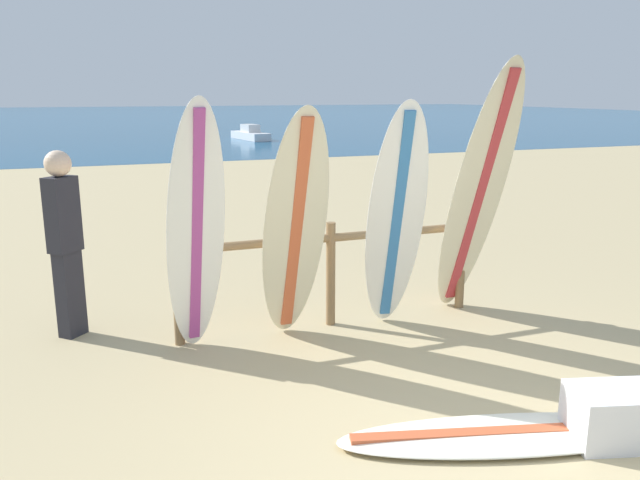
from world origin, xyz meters
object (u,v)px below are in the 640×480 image
at_px(cooler_box, 617,416).
at_px(beachgoer_standing, 65,236).
at_px(surfboard_rack, 331,258).
at_px(surfboard_leaning_left, 295,228).
at_px(small_boat_offshore, 250,134).
at_px(surfboard_leaning_far_left, 196,230).
at_px(surfboard_leaning_center, 478,193).
at_px(surfboard_leaning_center_left, 396,220).
at_px(surfboard_lying_on_sand, 510,435).

bearing_deg(cooler_box, beachgoer_standing, 151.92).
bearing_deg(surfboard_rack, surfboard_leaning_left, -143.91).
bearing_deg(small_boat_offshore, surfboard_leaning_left, -103.18).
xyz_separation_m(surfboard_leaning_far_left, small_boat_offshore, (6.58, 24.38, -0.86)).
distance_m(surfboard_leaning_left, cooler_box, 2.87).
relative_size(surfboard_leaning_far_left, small_boat_offshore, 0.72).
height_order(surfboard_leaning_far_left, surfboard_leaning_left, surfboard_leaning_far_left).
bearing_deg(surfboard_leaning_center, surfboard_leaning_center_left, -174.74).
relative_size(surfboard_leaning_center_left, cooler_box, 3.66).
height_order(surfboard_rack, cooler_box, surfboard_rack).
xyz_separation_m(surfboard_leaning_far_left, cooler_box, (2.31, -2.34, -0.93)).
distance_m(surfboard_leaning_center_left, surfboard_leaning_center, 0.95).
relative_size(beachgoer_standing, cooler_box, 2.89).
bearing_deg(surfboard_leaning_left, surfboard_leaning_center_left, -4.36).
height_order(surfboard_leaning_center, small_boat_offshore, surfboard_leaning_center).
distance_m(surfboard_leaning_left, surfboard_lying_on_sand, 2.44).
bearing_deg(surfboard_leaning_center_left, surfboard_leaning_left, 175.64).
height_order(surfboard_rack, surfboard_lying_on_sand, surfboard_rack).
bearing_deg(surfboard_rack, beachgoer_standing, 166.44).
bearing_deg(surfboard_rack, surfboard_leaning_far_left, -166.96).
bearing_deg(surfboard_leaning_far_left, beachgoer_standing, 140.03).
relative_size(surfboard_leaning_far_left, cooler_box, 3.71).
height_order(surfboard_rack, beachgoer_standing, beachgoer_standing).
bearing_deg(surfboard_leaning_left, surfboard_leaning_center, 0.42).
bearing_deg(beachgoer_standing, surfboard_leaning_far_left, -39.97).
distance_m(surfboard_leaning_far_left, beachgoer_standing, 1.38).
bearing_deg(surfboard_leaning_far_left, cooler_box, -45.39).
height_order(surfboard_rack, surfboard_leaning_far_left, surfboard_leaning_far_left).
bearing_deg(surfboard_lying_on_sand, surfboard_leaning_far_left, 128.62).
xyz_separation_m(beachgoer_standing, small_boat_offshore, (7.63, 23.50, -0.70)).
bearing_deg(surfboard_leaning_far_left, surfboard_lying_on_sand, -51.38).
bearing_deg(surfboard_lying_on_sand, surfboard_rack, 98.12).
bearing_deg(surfboard_leaning_center_left, surfboard_leaning_center, 5.26).
xyz_separation_m(surfboard_leaning_left, surfboard_leaning_center_left, (0.94, -0.07, 0.02)).
height_order(surfboard_leaning_center_left, cooler_box, surfboard_leaning_center_left).
xyz_separation_m(surfboard_rack, surfboard_leaning_left, (-0.47, -0.34, 0.40)).
distance_m(surfboard_leaning_center_left, small_boat_offshore, 24.96).
bearing_deg(beachgoer_standing, surfboard_leaning_left, -25.61).
distance_m(surfboard_leaning_center_left, beachgoer_standing, 3.02).
height_order(surfboard_leaning_center_left, small_boat_offshore, surfboard_leaning_center_left).
distance_m(surfboard_lying_on_sand, cooler_box, 0.70).
bearing_deg(cooler_box, surfboard_leaning_left, 137.86).
xyz_separation_m(surfboard_leaning_center, small_boat_offshore, (3.84, 24.40, -1.03)).
distance_m(surfboard_rack, surfboard_lying_on_sand, 2.51).
bearing_deg(surfboard_leaning_far_left, surfboard_leaning_center_left, -3.37).
distance_m(surfboard_leaning_left, surfboard_leaning_center, 1.88).
height_order(surfboard_lying_on_sand, beachgoer_standing, beachgoer_standing).
xyz_separation_m(small_boat_offshore, cooler_box, (-4.27, -26.72, -0.08)).
xyz_separation_m(surfboard_leaning_center_left, cooler_box, (0.51, -2.23, -0.92)).
xyz_separation_m(surfboard_lying_on_sand, beachgoer_standing, (-2.72, 2.97, 0.92)).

